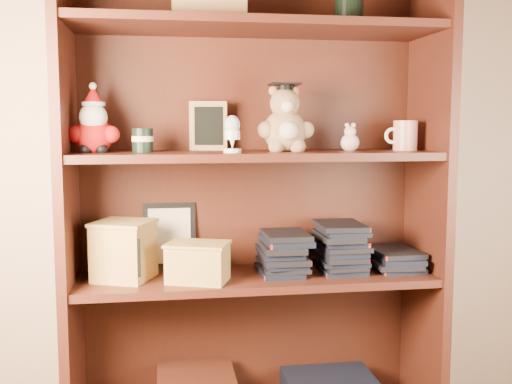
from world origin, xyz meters
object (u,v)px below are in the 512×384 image
(bookcase, at_px, (253,203))
(treats_box, at_px, (124,250))
(grad_teddy_bear, at_px, (285,125))
(teacher_mug, at_px, (405,136))

(bookcase, xyz_separation_m, treats_box, (-0.42, -0.05, -0.13))
(bookcase, bearing_deg, grad_teddy_bear, -31.04)
(teacher_mug, bearing_deg, grad_teddy_bear, -179.05)
(bookcase, distance_m, teacher_mug, 0.55)
(teacher_mug, relative_size, treats_box, 0.51)
(grad_teddy_bear, xyz_separation_m, teacher_mug, (0.40, 0.01, -0.04))
(bookcase, relative_size, treats_box, 7.24)
(treats_box, bearing_deg, bookcase, 7.02)
(teacher_mug, bearing_deg, bookcase, 174.22)
(bookcase, height_order, treats_box, bookcase)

